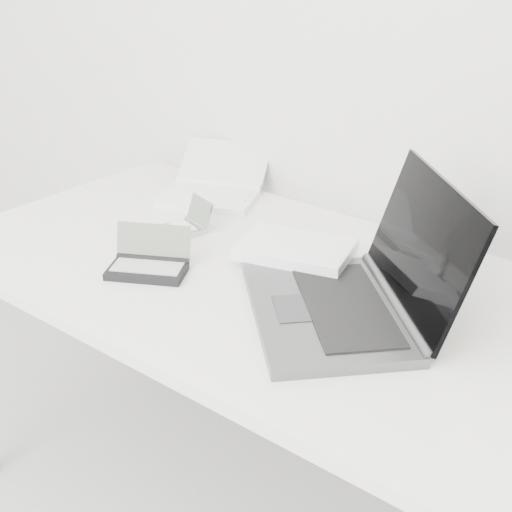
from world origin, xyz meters
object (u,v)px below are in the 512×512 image
Objects in this scene: netbook_open_white at (213,187)px; laptop_large at (340,282)px; desk at (278,297)px; palmtop_charcoal at (149,264)px.

laptop_large is at bearing -49.46° from netbook_open_white.
netbook_open_white is at bearing 147.02° from desk.
desk is at bearing -137.23° from laptop_large.
desk is 0.18m from laptop_large.
netbook_open_white is 0.48m from palmtop_charcoal.
laptop_large is 0.67m from netbook_open_white.
palmtop_charcoal is at bearing -88.98° from netbook_open_white.
laptop_large is (0.16, -0.00, 0.09)m from desk.
laptop_large reaches higher than palmtop_charcoal.
palmtop_charcoal is (0.20, -0.44, -0.00)m from netbook_open_white.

